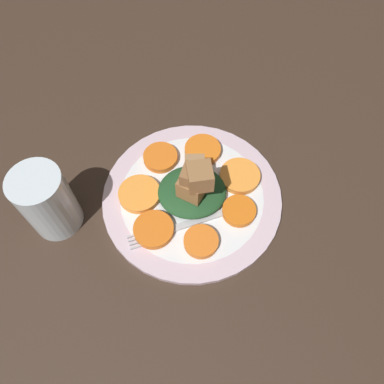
% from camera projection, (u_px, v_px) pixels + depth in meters
% --- Properties ---
extents(table_slab, '(1.20, 1.20, 0.02)m').
position_uv_depth(table_slab, '(192.00, 201.00, 0.65)').
color(table_slab, '#38281E').
rests_on(table_slab, ground).
extents(plate, '(0.30, 0.30, 0.01)m').
position_uv_depth(plate, '(192.00, 197.00, 0.64)').
color(plate, silver).
rests_on(plate, table_slab).
extents(carrot_slice_0, '(0.06, 0.06, 0.01)m').
position_uv_depth(carrot_slice_0, '(160.00, 157.00, 0.67)').
color(carrot_slice_0, orange).
rests_on(carrot_slice_0, plate).
extents(carrot_slice_1, '(0.07, 0.07, 0.01)m').
position_uv_depth(carrot_slice_1, '(139.00, 194.00, 0.63)').
color(carrot_slice_1, orange).
rests_on(carrot_slice_1, plate).
extents(carrot_slice_2, '(0.06, 0.06, 0.01)m').
position_uv_depth(carrot_slice_2, '(154.00, 229.00, 0.60)').
color(carrot_slice_2, orange).
rests_on(carrot_slice_2, plate).
extents(carrot_slice_3, '(0.06, 0.06, 0.01)m').
position_uv_depth(carrot_slice_3, '(201.00, 241.00, 0.59)').
color(carrot_slice_3, orange).
rests_on(carrot_slice_3, plate).
extents(carrot_slice_4, '(0.06, 0.06, 0.01)m').
position_uv_depth(carrot_slice_4, '(239.00, 211.00, 0.61)').
color(carrot_slice_4, orange).
rests_on(carrot_slice_4, plate).
extents(carrot_slice_5, '(0.07, 0.07, 0.01)m').
position_uv_depth(carrot_slice_5, '(240.00, 176.00, 0.65)').
color(carrot_slice_5, orange).
rests_on(carrot_slice_5, plate).
extents(carrot_slice_6, '(0.07, 0.07, 0.01)m').
position_uv_depth(carrot_slice_6, '(203.00, 150.00, 0.67)').
color(carrot_slice_6, orange).
rests_on(carrot_slice_6, plate).
extents(center_pile, '(0.11, 0.10, 0.10)m').
position_uv_depth(center_pile, '(193.00, 186.00, 0.61)').
color(center_pile, '#1E4723').
rests_on(center_pile, plate).
extents(fork, '(0.19, 0.07, 0.00)m').
position_uv_depth(fork, '(182.00, 226.00, 0.60)').
color(fork, '#B2B2B7').
rests_on(fork, plate).
extents(water_glass, '(0.08, 0.08, 0.12)m').
position_uv_depth(water_glass, '(47.00, 202.00, 0.57)').
color(water_glass, silver).
rests_on(water_glass, table_slab).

